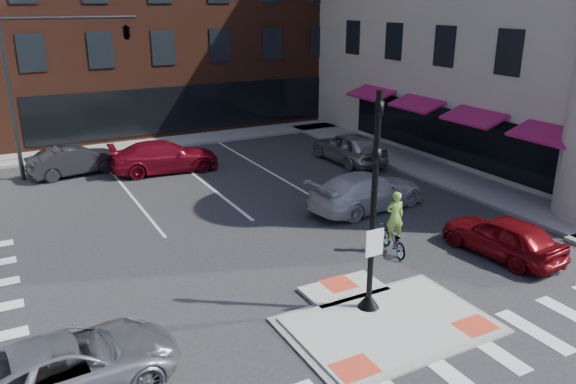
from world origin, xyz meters
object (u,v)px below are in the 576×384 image
white_pickup (367,191)px  bg_car_dark (75,160)px  bg_car_silver (349,147)px  bg_car_red (165,156)px  red_sedan (503,236)px  cyclist (394,232)px  silver_suv (68,366)px

white_pickup → bg_car_dark: (-9.83, 10.71, -0.04)m
bg_car_silver → bg_car_red: size_ratio=0.90×
red_sedan → bg_car_silver: bg_car_silver is taller
cyclist → bg_car_silver: bearing=-103.3°
red_sedan → bg_car_silver: size_ratio=0.86×
bg_car_dark → bg_car_silver: bearing=-118.6°
bg_car_silver → white_pickup: bearing=60.6°
bg_car_red → cyclist: 13.68m
red_sedan → white_pickup: (-1.33, 5.85, 0.06)m
white_pickup → bg_car_dark: bearing=35.2°
bg_car_silver → silver_suv: bearing=37.0°
bg_car_silver → bg_car_red: (-9.05, 2.97, -0.05)m
silver_suv → white_pickup: (12.49, 6.37, 0.09)m
silver_suv → bg_car_silver: (15.75, 12.55, 0.15)m
bg_car_dark → cyclist: cyclist is taller
silver_suv → cyclist: 11.05m
silver_suv → white_pickup: bearing=-67.6°
bg_car_silver → cyclist: cyclist is taller
bg_car_dark → red_sedan: bearing=-155.6°
silver_suv → bg_car_silver: size_ratio=1.01×
silver_suv → bg_car_dark: bearing=-13.5°
silver_suv → bg_car_dark: bg_car_dark is taller
bg_car_silver → bg_car_red: 9.53m
bg_car_dark → cyclist: size_ratio=2.01×
red_sedan → bg_car_red: bg_car_red is taller
white_pickup → cyclist: bearing=149.0°
white_pickup → bg_car_red: 10.82m
white_pickup → cyclist: cyclist is taller
red_sedan → bg_car_dark: (-11.16, 16.55, 0.02)m
bg_car_silver → cyclist: bearing=62.2°
white_pickup → bg_car_dark: 14.54m
white_pickup → bg_car_silver: 6.98m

